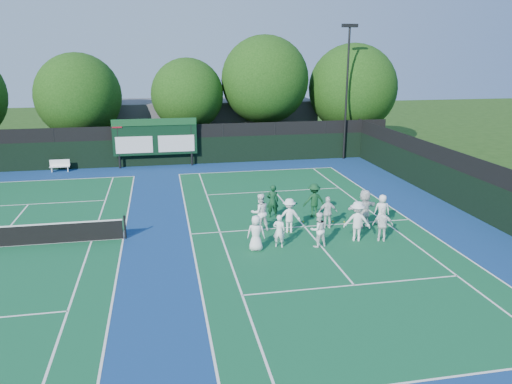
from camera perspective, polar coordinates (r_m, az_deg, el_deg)
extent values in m
plane|color=#1D3C10|center=(23.39, 6.24, -4.78)|extent=(120.00, 120.00, 0.00)
cube|color=navy|center=(23.37, -8.76, -4.88)|extent=(34.00, 32.00, 0.01)
cube|color=#10502D|center=(24.28, 5.55, -3.95)|extent=(10.97, 23.77, 0.00)
cube|color=silver|center=(14.51, 19.66, -19.50)|extent=(10.97, 0.08, 0.00)
cube|color=silver|center=(35.37, 0.14, 2.44)|extent=(10.97, 0.08, 0.00)
cube|color=silver|center=(23.39, -7.50, -4.79)|extent=(0.08, 23.77, 0.00)
cube|color=silver|center=(26.31, 17.11, -3.02)|extent=(0.08, 23.77, 0.00)
cube|color=silver|center=(23.49, -4.15, -4.59)|extent=(0.08, 23.77, 0.00)
cube|color=silver|center=(25.71, 14.40, -3.25)|extent=(0.08, 23.77, 0.00)
cube|color=silver|center=(18.72, 11.15, -10.40)|extent=(8.23, 0.08, 0.00)
cube|color=silver|center=(30.18, 2.14, 0.08)|extent=(8.23, 0.08, 0.00)
cube|color=silver|center=(24.28, 5.55, -3.94)|extent=(0.08, 12.80, 0.00)
cube|color=silver|center=(35.52, -22.62, 1.26)|extent=(10.97, 0.08, 0.00)
cube|color=silver|center=(23.44, -14.94, -5.16)|extent=(0.08, 23.77, 0.00)
cube|color=silver|center=(23.59, -18.27, -5.30)|extent=(0.08, 23.77, 0.00)
cube|color=silver|center=(30.35, -24.57, -1.29)|extent=(8.23, 0.08, 0.00)
cube|color=black|center=(37.58, -9.83, 4.54)|extent=(34.00, 0.08, 2.00)
cube|color=black|center=(37.33, -9.94, 6.80)|extent=(34.00, 0.05, 1.00)
cube|color=black|center=(27.83, 23.68, -0.52)|extent=(0.08, 32.00, 2.00)
cube|color=black|center=(27.48, 24.03, 2.48)|extent=(0.05, 32.00, 1.00)
cylinder|color=black|center=(37.17, -15.45, 5.26)|extent=(0.16, 0.16, 3.50)
cylinder|color=black|center=(37.11, -7.39, 5.68)|extent=(0.16, 0.16, 3.50)
cube|color=black|center=(36.97, -11.46, 6.17)|extent=(6.00, 0.15, 2.60)
cube|color=#13431F|center=(36.71, -11.55, 7.84)|extent=(6.00, 0.05, 0.50)
cube|color=silver|center=(37.01, -13.75, 5.25)|extent=(2.60, 0.04, 1.20)
cube|color=silver|center=(36.98, -9.09, 5.50)|extent=(2.60, 0.04, 1.20)
cube|color=maroon|center=(36.85, -15.62, 7.45)|extent=(0.70, 0.04, 0.50)
cube|color=#505055|center=(45.54, -5.08, 7.93)|extent=(18.00, 6.00, 4.00)
cylinder|color=black|center=(39.35, 10.31, 10.91)|extent=(0.16, 0.16, 10.00)
cube|color=black|center=(39.26, 10.68, 18.19)|extent=(1.20, 0.30, 0.25)
cylinder|color=black|center=(23.25, -14.75, -3.91)|extent=(0.10, 0.10, 1.10)
cube|color=white|center=(37.68, -21.52, 2.72)|extent=(1.35, 0.40, 0.05)
cube|color=white|center=(37.76, -21.52, 3.14)|extent=(1.34, 0.09, 0.45)
cube|color=white|center=(37.83, -22.28, 2.39)|extent=(0.06, 0.31, 0.36)
cube|color=white|center=(37.63, -20.69, 2.48)|extent=(0.06, 0.31, 0.36)
cylinder|color=black|center=(41.41, -19.18, 5.27)|extent=(0.44, 0.44, 2.48)
sphere|color=#14380C|center=(40.96, -19.64, 10.31)|extent=(6.46, 6.46, 6.46)
sphere|color=#14380C|center=(41.23, -18.67, 9.52)|extent=(4.52, 4.52, 4.52)
cylinder|color=black|center=(41.02, -7.66, 6.09)|extent=(0.44, 0.44, 2.73)
sphere|color=#14380C|center=(40.58, -7.84, 10.97)|extent=(5.71, 5.71, 5.71)
sphere|color=#14380C|center=(40.97, -6.99, 10.25)|extent=(4.00, 4.00, 4.00)
cylinder|color=black|center=(41.79, 0.98, 6.80)|extent=(0.44, 0.44, 3.30)
sphere|color=#14380C|center=(41.34, 1.01, 12.70)|extent=(7.08, 7.08, 7.08)
sphere|color=#14380C|center=(41.80, 1.74, 11.75)|extent=(4.95, 4.95, 4.95)
cylinder|color=black|center=(44.04, 10.72, 6.41)|extent=(0.44, 0.44, 2.42)
sphere|color=#14380C|center=(43.58, 10.99, 11.57)|extent=(7.38, 7.38, 7.38)
sphere|color=#14380C|center=(44.14, 11.53, 10.63)|extent=(5.17, 5.17, 5.17)
sphere|color=gold|center=(23.52, 3.69, -4.51)|extent=(0.07, 0.07, 0.07)
sphere|color=gold|center=(25.11, 10.07, -3.39)|extent=(0.07, 0.07, 0.07)
sphere|color=gold|center=(24.87, 5.44, -3.41)|extent=(0.07, 0.07, 0.07)
sphere|color=gold|center=(25.07, 8.80, -3.36)|extent=(0.07, 0.07, 0.07)
imported|color=white|center=(21.13, 0.00, -4.72)|extent=(0.86, 0.68, 1.56)
imported|color=white|center=(21.51, 2.66, -4.48)|extent=(0.63, 0.54, 1.47)
imported|color=white|center=(21.70, 7.13, -4.28)|extent=(0.86, 0.73, 1.56)
imported|color=white|center=(22.61, 11.48, -3.29)|extent=(1.32, 0.99, 1.82)
imported|color=white|center=(22.84, 14.28, -3.65)|extent=(0.98, 0.69, 1.54)
imported|color=white|center=(23.37, 0.45, -2.34)|extent=(1.00, 0.84, 1.82)
imported|color=white|center=(23.23, 3.81, -2.71)|extent=(1.12, 0.72, 1.64)
imported|color=white|center=(24.00, 8.21, -2.32)|extent=(0.96, 0.48, 1.57)
imported|color=white|center=(24.36, 12.27, -1.87)|extent=(1.82, 1.17, 1.88)
imported|color=white|center=(25.00, 14.21, -1.98)|extent=(0.83, 0.63, 1.51)
imported|color=#0F3A1E|center=(25.27, 1.91, -1.05)|extent=(0.64, 0.43, 1.73)
imported|color=#103D1E|center=(25.53, 6.64, -0.94)|extent=(1.17, 0.73, 1.75)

